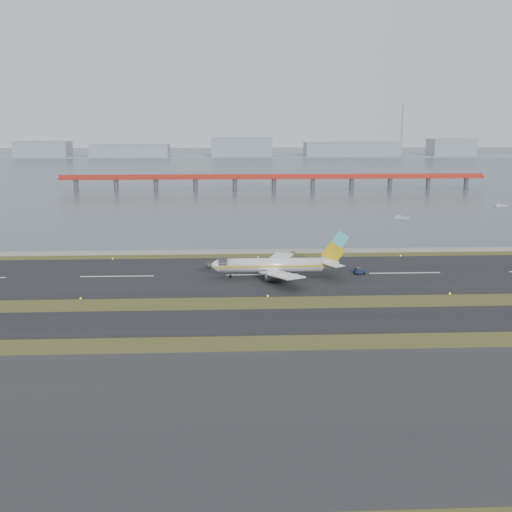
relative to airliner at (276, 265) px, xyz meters
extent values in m
plane|color=#364619|center=(-3.62, -27.05, -3.46)|extent=(1000.00, 1000.00, 0.00)
cube|color=#29292B|center=(-3.62, -82.05, -3.41)|extent=(1000.00, 50.00, 0.10)
cube|color=black|center=(-3.62, -39.05, -3.41)|extent=(1000.00, 18.00, 0.10)
cube|color=black|center=(-3.62, 2.95, -3.41)|extent=(1000.00, 45.00, 0.10)
cube|color=#959690|center=(-3.62, 32.95, -2.96)|extent=(1000.00, 2.50, 1.00)
cube|color=#455563|center=(-3.62, 432.95, -3.46)|extent=(1400.00, 800.00, 1.30)
cube|color=#B4291E|center=(16.38, 222.95, 4.04)|extent=(260.00, 5.00, 1.60)
cube|color=#B4291E|center=(16.38, 222.95, 5.54)|extent=(260.00, 0.40, 1.40)
cylinder|color=#4C4C51|center=(-79.62, 222.95, -0.46)|extent=(2.80, 2.80, 7.00)
cylinder|color=#4C4C51|center=(16.38, 222.95, -0.46)|extent=(2.80, 2.80, 7.00)
cylinder|color=#4C4C51|center=(112.38, 222.95, -0.46)|extent=(2.80, 2.80, 7.00)
cube|color=#8A9AA3|center=(-3.62, 592.95, -3.46)|extent=(1400.00, 80.00, 1.00)
cube|color=#8A9AA3|center=(-223.62, 592.95, 5.54)|extent=(60.00, 35.00, 18.00)
cube|color=#8A9AA3|center=(-123.62, 592.95, 3.54)|extent=(90.00, 35.00, 14.00)
cube|color=#8A9AA3|center=(6.38, 592.95, 7.54)|extent=(70.00, 35.00, 22.00)
cube|color=#8A9AA3|center=(136.38, 592.95, 4.54)|extent=(110.00, 35.00, 16.00)
cube|color=#8A9AA3|center=(256.38, 592.95, 6.54)|extent=(50.00, 35.00, 20.00)
cylinder|color=#8A9AA3|center=(196.38, 592.95, 26.54)|extent=(1.80, 1.80, 60.00)
cylinder|color=white|center=(-1.50, 0.00, 0.04)|extent=(28.00, 3.80, 3.80)
cone|color=white|center=(-17.10, 0.00, 0.04)|extent=(3.20, 3.80, 3.80)
cone|color=white|center=(14.70, 0.00, 0.34)|extent=(5.00, 3.80, 3.80)
cube|color=gold|center=(-1.50, -1.92, 0.04)|extent=(31.00, 0.06, 0.45)
cube|color=gold|center=(-1.50, 1.92, 0.04)|extent=(31.00, 0.06, 0.45)
cube|color=white|center=(0.70, -8.50, -0.66)|extent=(11.31, 15.89, 1.66)
cube|color=white|center=(0.70, 8.50, -0.66)|extent=(11.31, 15.89, 1.66)
cylinder|color=#333338|center=(-1.00, -6.00, -1.86)|extent=(4.20, 2.10, 2.10)
cylinder|color=#333338|center=(-1.00, 6.00, -1.86)|extent=(4.20, 2.10, 2.10)
cube|color=gold|center=(15.50, 0.00, 3.24)|extent=(6.80, 0.35, 6.85)
cube|color=#52D0E9|center=(17.40, 0.00, 6.94)|extent=(4.85, 0.37, 4.90)
cube|color=white|center=(15.00, -3.80, 0.84)|extent=(5.64, 6.80, 0.22)
cube|color=white|center=(15.00, 3.80, 0.84)|extent=(5.64, 6.80, 0.22)
cylinder|color=black|center=(-12.50, 0.00, -3.01)|extent=(0.80, 0.28, 0.80)
cylinder|color=black|center=(0.00, -2.80, -2.91)|extent=(1.00, 0.38, 1.00)
cylinder|color=black|center=(0.00, 2.80, -2.91)|extent=(1.00, 0.38, 1.00)
cube|color=#16203E|center=(23.46, 2.40, -2.59)|extent=(3.42, 2.45, 1.16)
cube|color=#333338|center=(23.08, 2.30, -1.82)|extent=(1.67, 1.74, 0.68)
cylinder|color=black|center=(22.62, 1.39, -3.12)|extent=(0.73, 0.45, 0.68)
cylinder|color=black|center=(22.24, 2.88, -3.12)|extent=(0.73, 0.45, 0.68)
cylinder|color=black|center=(24.68, 1.91, -3.12)|extent=(0.73, 0.45, 0.68)
cylinder|color=black|center=(24.30, 3.41, -3.12)|extent=(0.73, 0.45, 0.68)
cube|color=#B4B4B8|center=(63.16, 102.97, -3.09)|extent=(6.78, 3.87, 0.83)
cube|color=#B4B4B8|center=(61.84, 103.39, -2.35)|extent=(2.20, 1.96, 0.83)
cube|color=#B4B4B8|center=(122.66, 140.03, -3.08)|extent=(6.86, 3.39, 0.85)
cube|color=#B4B4B8|center=(121.28, 139.73, -2.33)|extent=(2.15, 1.86, 0.85)
camera|label=1|loc=(-13.80, -169.55, 38.70)|focal=45.00mm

